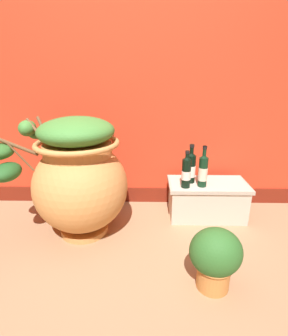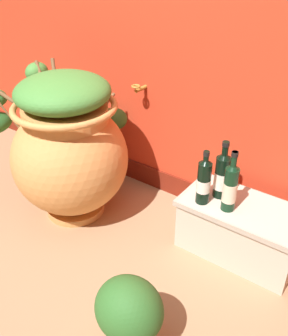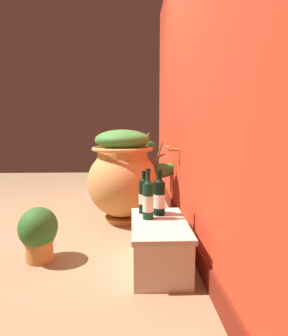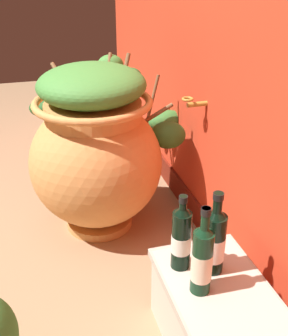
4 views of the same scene
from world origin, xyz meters
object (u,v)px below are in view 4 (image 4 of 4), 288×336
at_px(terracotta_urn, 96,147).
at_px(wine_bottle_left, 181,236).
at_px(wine_bottle_middle, 202,258).
at_px(wine_bottle_right, 214,239).

distance_m(terracotta_urn, wine_bottle_left, 0.83).
height_order(wine_bottle_middle, wine_bottle_right, wine_bottle_middle).
distance_m(terracotta_urn, wine_bottle_middle, 0.97).
xyz_separation_m(wine_bottle_middle, wine_bottle_right, (-0.09, 0.08, -0.00)).
xyz_separation_m(wine_bottle_left, wine_bottle_middle, (0.14, 0.02, 0.00)).
bearing_deg(wine_bottle_left, terracotta_urn, -168.53).
xyz_separation_m(terracotta_urn, wine_bottle_right, (0.86, 0.27, -0.02)).
relative_size(terracotta_urn, wine_bottle_left, 3.18).
distance_m(wine_bottle_left, wine_bottle_middle, 0.14).
height_order(wine_bottle_left, wine_bottle_middle, wine_bottle_middle).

